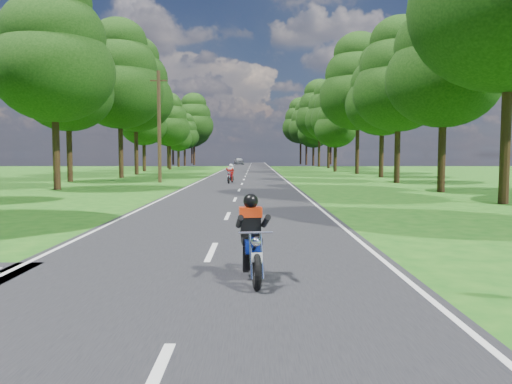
{
  "coord_description": "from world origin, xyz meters",
  "views": [
    {
      "loc": [
        0.89,
        -8.09,
        2.0
      ],
      "look_at": [
        0.92,
        4.0,
        1.1
      ],
      "focal_mm": 35.0,
      "sensor_mm": 36.0,
      "label": 1
    }
  ],
  "objects": [
    {
      "name": "ground",
      "position": [
        0.0,
        0.0,
        0.0
      ],
      "size": [
        160.0,
        160.0,
        0.0
      ],
      "primitive_type": "plane",
      "color": "#155012",
      "rests_on": "ground"
    },
    {
      "name": "main_road",
      "position": [
        0.0,
        50.0,
        0.01
      ],
      "size": [
        7.0,
        140.0,
        0.02
      ],
      "primitive_type": "cube",
      "color": "black",
      "rests_on": "ground"
    },
    {
      "name": "road_markings",
      "position": [
        -0.14,
        48.13,
        0.02
      ],
      "size": [
        7.4,
        140.0,
        0.01
      ],
      "color": "silver",
      "rests_on": "main_road"
    },
    {
      "name": "treeline",
      "position": [
        1.43,
        60.06,
        8.25
      ],
      "size": [
        40.0,
        115.35,
        14.78
      ],
      "color": "black",
      "rests_on": "ground"
    },
    {
      "name": "telegraph_pole",
      "position": [
        -6.0,
        28.0,
        4.07
      ],
      "size": [
        1.2,
        0.26,
        8.0
      ],
      "color": "#382616",
      "rests_on": "ground"
    },
    {
      "name": "rider_near_blue",
      "position": [
        0.84,
        -0.22,
        0.7
      ],
      "size": [
        0.72,
        1.68,
        1.36
      ],
      "primitive_type": null,
      "rotation": [
        0.0,
        0.0,
        0.11
      ],
      "color": "#0D2398",
      "rests_on": "main_road"
    },
    {
      "name": "rider_far_red",
      "position": [
        -0.84,
        27.07,
        0.7
      ],
      "size": [
        0.75,
        1.69,
        1.36
      ],
      "primitive_type": null,
      "rotation": [
        0.0,
        0.0,
        -0.13
      ],
      "color": "maroon",
      "rests_on": "main_road"
    },
    {
      "name": "distant_car",
      "position": [
        -2.44,
        95.69,
        0.76
      ],
      "size": [
        2.4,
        4.58,
        1.49
      ],
      "primitive_type": "imported",
      "rotation": [
        0.0,
        0.0,
        0.15
      ],
      "color": "#B2B5B9",
      "rests_on": "main_road"
    }
  ]
}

